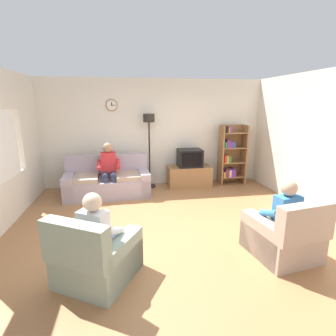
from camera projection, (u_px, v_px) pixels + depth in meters
ground_plane at (172, 228)px, 4.55m from camera, size 12.00×12.00×0.00m
back_wall_assembly at (154, 133)px, 6.76m from camera, size 6.20×0.17×2.70m
right_wall at (330, 147)px, 4.66m from camera, size 0.12×5.80×2.70m
couch at (108, 182)px, 6.09m from camera, size 1.95×0.99×0.90m
tv_stand at (189, 176)px, 6.77m from camera, size 1.10×0.56×0.53m
tv at (190, 158)px, 6.63m from camera, size 0.60×0.49×0.44m
bookshelf at (231, 155)px, 6.89m from camera, size 0.68×0.36×1.55m
floor_lamp at (149, 130)px, 6.42m from camera, size 0.28×0.28×1.85m
armchair_near_window at (96, 258)px, 3.16m from camera, size 1.13×1.16×0.90m
armchair_near_bookshelf at (284, 237)px, 3.65m from camera, size 0.93×1.00×0.90m
person_on_couch at (109, 167)px, 5.89m from camera, size 0.53×0.55×1.24m
person_in_left_armchair at (99, 231)px, 3.16m from camera, size 0.61×0.63×1.12m
person_in_right_armchair at (281, 214)px, 3.66m from camera, size 0.56×0.58×1.12m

